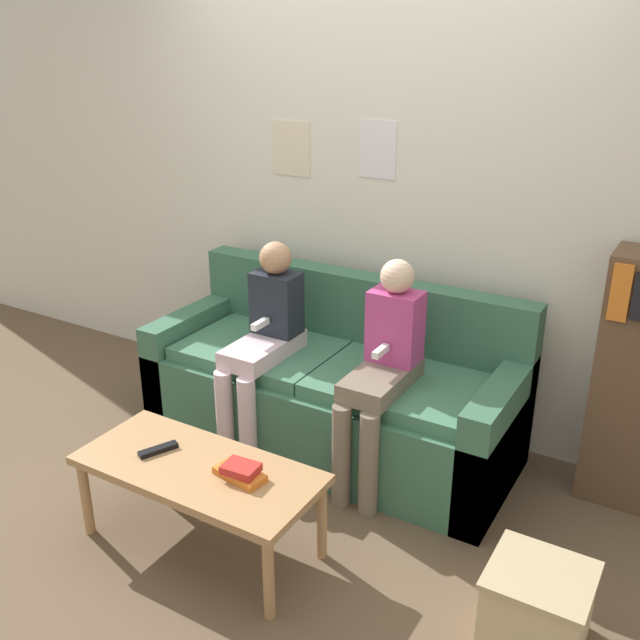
% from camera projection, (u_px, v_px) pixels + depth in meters
% --- Properties ---
extents(ground_plane, '(10.00, 10.00, 0.00)m').
position_uv_depth(ground_plane, '(282.00, 489.00, 3.45)').
color(ground_plane, brown).
extents(wall_back, '(8.00, 0.06, 2.60)m').
position_uv_depth(wall_back, '(379.00, 187.00, 3.74)').
color(wall_back, silver).
rests_on(wall_back, ground_plane).
extents(couch, '(1.92, 0.77, 0.87)m').
position_uv_depth(couch, '(333.00, 392.00, 3.73)').
color(couch, '#38664C').
rests_on(couch, ground_plane).
extents(coffee_table, '(1.04, 0.47, 0.40)m').
position_uv_depth(coffee_table, '(198.00, 475.00, 2.95)').
color(coffee_table, '#AD7F51').
rests_on(coffee_table, ground_plane).
extents(person_left, '(0.24, 0.54, 1.09)m').
position_uv_depth(person_left, '(263.00, 338.00, 3.60)').
color(person_left, silver).
rests_on(person_left, ground_plane).
extents(person_right, '(0.24, 0.54, 1.10)m').
position_uv_depth(person_right, '(382.00, 367.00, 3.29)').
color(person_right, '#756656').
rests_on(person_right, ground_plane).
extents(tv_remote, '(0.11, 0.17, 0.02)m').
position_uv_depth(tv_remote, '(158.00, 450.00, 3.03)').
color(tv_remote, black).
rests_on(tv_remote, coffee_table).
extents(book_stack, '(0.23, 0.13, 0.06)m').
position_uv_depth(book_stack, '(240.00, 472.00, 2.84)').
color(book_stack, orange).
rests_on(book_stack, coffee_table).
extents(storage_box, '(0.36, 0.34, 0.30)m').
position_uv_depth(storage_box, '(537.00, 606.00, 2.54)').
color(storage_box, '#CCB284').
rests_on(storage_box, ground_plane).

